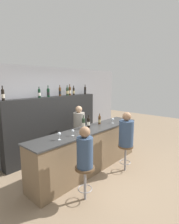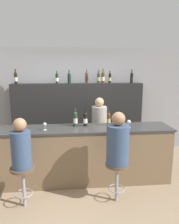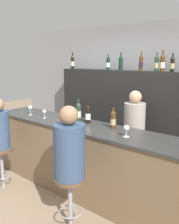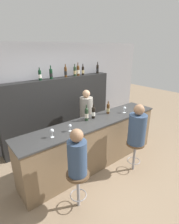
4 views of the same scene
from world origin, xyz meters
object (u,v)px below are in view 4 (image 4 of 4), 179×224
Objects in this scene: wine_bottle_backbar_1 at (40,75)px; guest_seated_left at (77,155)px; wine_bottle_backbar_5 at (78,70)px; wine_glass_1 at (70,126)px; bar_stool_left at (78,181)px; wine_bottle_backbar_4 at (75,71)px; wine_bottle_counter_1 at (93,112)px; wine_glass_2 at (125,108)px; wine_bottle_backbar_6 at (83,70)px; bar_stool_right at (135,149)px; wine_bottle_backbar_7 at (97,69)px; guest_seated_right at (137,127)px; wine_bottle_counter_0 at (87,114)px; wine_bottle_counter_2 at (108,108)px; wine_bottle_backbar_2 at (51,74)px; wine_glass_0 at (52,131)px; wine_bottle_backbar_3 at (66,72)px; bartender at (86,120)px.

guest_seated_left is (-0.45, -2.09, -0.90)m from wine_bottle_backbar_1.
wine_glass_1 is (-1.26, -1.47, -0.75)m from wine_bottle_backbar_5.
wine_bottle_backbar_5 is 2.95m from bar_stool_left.
wine_bottle_backbar_4 is 0.10m from wine_bottle_backbar_5.
wine_glass_1 is (-0.73, -0.20, -0.04)m from wine_bottle_counter_1.
wine_glass_2 is (0.25, -1.47, -0.75)m from wine_bottle_backbar_5.
wine_bottle_backbar_6 is 0.46× the size of bar_stool_right.
wine_bottle_backbar_7 is 0.39× the size of guest_seated_right.
wine_bottle_counter_1 is at bearing -134.21° from wine_bottle_backbar_7.
wine_bottle_backbar_1 is at bearing 115.69° from guest_seated_right.
bar_stool_left is at bearing 180.00° from guest_seated_right.
wine_bottle_counter_0 reaches higher than bar_stool_left.
wine_bottle_counter_2 is 1.81m from bar_stool_left.
wine_bottle_backbar_7 reaches higher than wine_bottle_counter_0.
bar_stool_left is 0.85× the size of guest_seated_left.
wine_bottle_backbar_2 reaches higher than wine_glass_0.
wine_bottle_backbar_6 is at bearing 0.00° from wine_bottle_backbar_2.
wine_bottle_counter_0 is at bearing 44.78° from bar_stool_left.
wine_bottle_backbar_3 reaches higher than wine_glass_0.
wine_bottle_counter_1 is 0.48× the size of bar_stool_right.
bar_stool_left is at bearing 0.00° from guest_seated_left.
guest_seated_left is at bearing -114.83° from wine_glass_1.
wine_glass_0 is 1.79m from bartender.
wine_bottle_backbar_2 is (-0.73, 1.26, 0.72)m from wine_bottle_counter_2.
wine_glass_1 is 0.18× the size of guest_seated_left.
wine_bottle_counter_2 is 1.65m from wine_bottle_backbar_7.
wine_glass_0 is at bearing -147.97° from bartender.
wine_bottle_counter_0 is 2.53× the size of wine_glass_1.
wine_bottle_backbar_5 is (0.53, 1.26, 0.72)m from wine_bottle_counter_1.
wine_bottle_backbar_2 is 1.09× the size of wine_bottle_backbar_6.
wine_bottle_backbar_3 reaches higher than bartender.
bar_stool_left is 0.44× the size of bartender.
wine_bottle_backbar_4 is at bearing 64.33° from wine_bottle_counter_0.
guest_seated_left reaches higher than wine_glass_1.
wine_bottle_backbar_7 reaches higher than bar_stool_right.
wine_bottle_counter_2 is 0.84× the size of wine_bottle_backbar_5.
wine_bottle_backbar_1 is at bearing 149.22° from bartender.
wine_bottle_backbar_6 is at bearing 45.88° from wine_glass_1.
wine_bottle_backbar_5 is at bearing 53.53° from bar_stool_left.
wine_bottle_counter_0 is 1.45m from wine_bottle_backbar_2.
bar_stool_right is at bearing -81.77° from wine_bottle_backbar_3.
wine_glass_1 is at bearing -140.23° from bartender.
wine_bottle_backbar_1 is 0.94× the size of wine_bottle_backbar_4.
wine_bottle_backbar_5 reaches higher than bar_stool_right.
wine_bottle_backbar_2 is 1.04× the size of wine_bottle_backbar_4.
guest_seated_right is (1.17, -0.62, -0.14)m from wine_glass_1.
wine_glass_1 is at bearing 151.87° from guest_seated_right.
bartender is (0.65, -0.56, -1.20)m from wine_bottle_backbar_2.
wine_bottle_backbar_1 is (-0.38, 1.26, 0.69)m from wine_bottle_counter_0.
bar_stool_right is at bearing -71.04° from wine_bottle_backbar_2.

